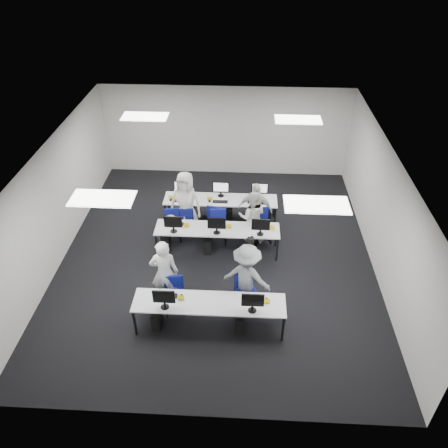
# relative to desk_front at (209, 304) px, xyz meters

# --- Properties ---
(room) EXTENTS (9.00, 9.02, 3.00)m
(room) POSITION_rel_desk_front_xyz_m (0.00, 2.40, 0.82)
(room) COLOR black
(room) RESTS_ON ground
(ceiling_panels) EXTENTS (5.20, 4.60, 0.02)m
(ceiling_panels) POSITION_rel_desk_front_xyz_m (0.00, 2.40, 2.30)
(ceiling_panels) COLOR white
(ceiling_panels) RESTS_ON room
(desk_front) EXTENTS (3.20, 0.70, 0.73)m
(desk_front) POSITION_rel_desk_front_xyz_m (0.00, 0.00, 0.00)
(desk_front) COLOR silver
(desk_front) RESTS_ON ground
(desk_mid) EXTENTS (3.20, 0.70, 0.73)m
(desk_mid) POSITION_rel_desk_front_xyz_m (0.00, 2.60, 0.00)
(desk_mid) COLOR silver
(desk_mid) RESTS_ON ground
(desk_back) EXTENTS (3.20, 0.70, 0.73)m
(desk_back) POSITION_rel_desk_front_xyz_m (0.00, 4.00, 0.00)
(desk_back) COLOR silver
(desk_back) RESTS_ON ground
(equipment_front) EXTENTS (2.51, 0.41, 1.19)m
(equipment_front) POSITION_rel_desk_front_xyz_m (-0.19, -0.02, -0.32)
(equipment_front) COLOR #0E59B8
(equipment_front) RESTS_ON desk_front
(equipment_mid) EXTENTS (2.91, 0.41, 1.19)m
(equipment_mid) POSITION_rel_desk_front_xyz_m (-0.19, 2.58, -0.32)
(equipment_mid) COLOR white
(equipment_mid) RESTS_ON desk_mid
(equipment_back) EXTENTS (2.91, 0.41, 1.19)m
(equipment_back) POSITION_rel_desk_front_xyz_m (0.19, 4.02, -0.32)
(equipment_back) COLOR white
(equipment_back) RESTS_ON desk_back
(chair_0) EXTENTS (0.48, 0.51, 0.86)m
(chair_0) POSITION_rel_desk_front_xyz_m (-0.81, 0.46, -0.41)
(chair_0) COLOR navy
(chair_0) RESTS_ON ground
(chair_1) EXTENTS (0.63, 0.66, 0.98)m
(chair_1) POSITION_rel_desk_front_xyz_m (0.80, 0.50, -0.37)
(chair_1) COLOR navy
(chair_1) RESTS_ON ground
(chair_2) EXTENTS (0.50, 0.53, 0.86)m
(chair_2) POSITION_rel_desk_front_xyz_m (-1.25, 3.09, -0.41)
(chair_2) COLOR navy
(chair_2) RESTS_ON ground
(chair_3) EXTENTS (0.48, 0.51, 0.90)m
(chair_3) POSITION_rel_desk_front_xyz_m (-0.01, 3.06, -0.40)
(chair_3) COLOR navy
(chair_3) RESTS_ON ground
(chair_4) EXTENTS (0.57, 0.60, 0.93)m
(chair_4) POSITION_rel_desk_front_xyz_m (1.17, 3.13, -0.39)
(chair_4) COLOR navy
(chair_4) RESTS_ON ground
(chair_5) EXTENTS (0.45, 0.48, 0.82)m
(chair_5) POSITION_rel_desk_front_xyz_m (-0.92, 3.49, -0.42)
(chair_5) COLOR navy
(chair_5) RESTS_ON ground
(chair_6) EXTENTS (0.55, 0.58, 0.90)m
(chair_6) POSITION_rel_desk_front_xyz_m (-0.08, 3.53, -0.40)
(chair_6) COLOR navy
(chair_6) RESTS_ON ground
(chair_7) EXTENTS (0.54, 0.57, 0.85)m
(chair_7) POSITION_rel_desk_front_xyz_m (1.06, 3.41, -0.41)
(chair_7) COLOR navy
(chair_7) RESTS_ON ground
(handbag) EXTENTS (0.35, 0.26, 0.25)m
(handbag) POSITION_rel_desk_front_xyz_m (-1.20, 2.77, 0.18)
(handbag) COLOR tan
(handbag) RESTS_ON desk_mid
(student_0) EXTENTS (0.66, 0.47, 1.73)m
(student_0) POSITION_rel_desk_front_xyz_m (-1.05, 0.71, 0.19)
(student_0) COLOR silver
(student_0) RESTS_ON ground
(student_1) EXTENTS (0.77, 0.61, 1.52)m
(student_1) POSITION_rel_desk_front_xyz_m (0.89, 3.14, 0.08)
(student_1) COLOR silver
(student_1) RESTS_ON ground
(student_2) EXTENTS (0.99, 0.75, 1.82)m
(student_2) POSITION_rel_desk_front_xyz_m (-0.91, 3.51, 0.23)
(student_2) COLOR silver
(student_2) RESTS_ON ground
(student_3) EXTENTS (0.97, 0.53, 1.58)m
(student_3) POSITION_rel_desk_front_xyz_m (0.97, 3.46, 0.11)
(student_3) COLOR silver
(student_3) RESTS_ON ground
(photographer) EXTENTS (1.22, 0.91, 1.68)m
(photographer) POSITION_rel_desk_front_xyz_m (0.77, 0.70, 0.16)
(photographer) COLOR slate
(photographer) RESTS_ON ground
(dslr_camera) EXTENTS (0.19, 0.21, 0.10)m
(dslr_camera) POSITION_rel_desk_front_xyz_m (0.82, 0.87, 1.05)
(dslr_camera) COLOR black
(dslr_camera) RESTS_ON photographer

